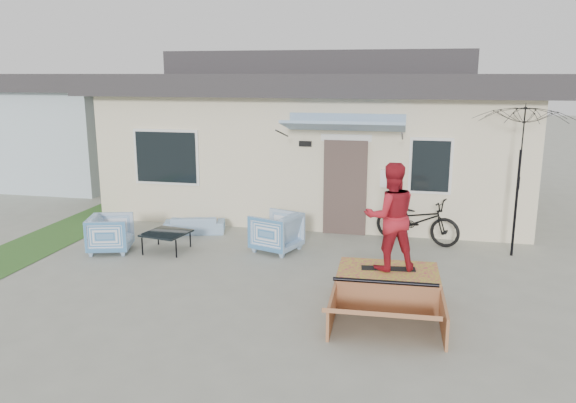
% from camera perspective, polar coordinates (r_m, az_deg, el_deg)
% --- Properties ---
extents(ground, '(90.00, 90.00, 0.00)m').
position_cam_1_polar(ground, '(8.73, -4.55, -10.85)').
color(ground, gray).
rests_on(ground, ground).
extents(grass_strip, '(1.40, 8.00, 0.01)m').
position_cam_1_polar(grass_strip, '(12.75, -24.78, -4.30)').
color(grass_strip, '#2C5823').
rests_on(grass_strip, ground).
extents(house, '(10.80, 8.49, 4.10)m').
position_cam_1_polar(house, '(15.89, 3.79, 7.17)').
color(house, beige).
rests_on(house, ground).
extents(neighbor_house, '(8.60, 7.60, 3.50)m').
position_cam_1_polar(neighbor_house, '(21.91, -23.83, 7.26)').
color(neighbor_house, '#AFC3CF').
rests_on(neighbor_house, ground).
extents(loveseat, '(1.39, 0.73, 0.52)m').
position_cam_1_polar(loveseat, '(12.79, -9.46, -2.02)').
color(loveseat, teal).
rests_on(loveseat, ground).
extents(armchair_left, '(0.94, 0.98, 0.82)m').
position_cam_1_polar(armchair_left, '(11.81, -17.58, -2.95)').
color(armchair_left, teal).
rests_on(armchair_left, ground).
extents(armchair_right, '(1.03, 1.06, 0.87)m').
position_cam_1_polar(armchair_right, '(11.31, -1.20, -2.91)').
color(armchair_right, teal).
rests_on(armchair_right, ground).
extents(coffee_table, '(0.94, 0.94, 0.40)m').
position_cam_1_polar(coffee_table, '(11.61, -12.21, -4.00)').
color(coffee_table, black).
rests_on(coffee_table, ground).
extents(bicycle, '(1.95, 1.24, 1.17)m').
position_cam_1_polar(bicycle, '(12.14, 13.01, -1.39)').
color(bicycle, black).
rests_on(bicycle, ground).
extents(patio_umbrella, '(2.36, 2.29, 2.20)m').
position_cam_1_polar(patio_umbrella, '(11.59, 22.43, 3.17)').
color(patio_umbrella, black).
rests_on(patio_umbrella, ground).
extents(skate_ramp, '(1.62, 2.11, 0.51)m').
position_cam_1_polar(skate_ramp, '(9.02, 10.07, -8.46)').
color(skate_ramp, '#975D38').
rests_on(skate_ramp, ground).
extents(skateboard, '(0.85, 0.30, 0.05)m').
position_cam_1_polar(skateboard, '(8.97, 10.14, -6.65)').
color(skateboard, black).
rests_on(skateboard, skate_ramp).
extents(skater, '(0.98, 0.86, 1.67)m').
position_cam_1_polar(skater, '(8.72, 10.37, -1.30)').
color(skater, '#A81A26').
rests_on(skater, skateboard).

